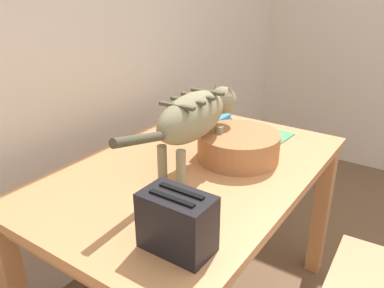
% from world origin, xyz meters
% --- Properties ---
extents(wall_rear, '(4.90, 0.11, 2.50)m').
position_xyz_m(wall_rear, '(-0.00, 2.22, 1.25)').
color(wall_rear, silver).
rests_on(wall_rear, ground_plane).
extents(dining_table, '(1.31, 0.86, 0.76)m').
position_xyz_m(dining_table, '(0.06, 1.54, 0.67)').
color(dining_table, tan).
rests_on(dining_table, ground_plane).
extents(cat, '(0.74, 0.17, 0.31)m').
position_xyz_m(cat, '(0.08, 1.54, 0.97)').
color(cat, gray).
rests_on(cat, dining_table).
extents(saucer_bowl, '(0.18, 0.18, 0.03)m').
position_xyz_m(saucer_bowl, '(0.30, 1.55, 0.77)').
color(saucer_bowl, '#3D9450').
rests_on(saucer_bowl, dining_table).
extents(coffee_mug, '(0.12, 0.08, 0.08)m').
position_xyz_m(coffee_mug, '(0.30, 1.55, 0.82)').
color(coffee_mug, '#397EC3').
rests_on(coffee_mug, saucer_bowl).
extents(magazine, '(0.28, 0.24, 0.01)m').
position_xyz_m(magazine, '(0.51, 1.45, 0.76)').
color(magazine, '#44965B').
rests_on(magazine, dining_table).
extents(book_stack, '(0.17, 0.15, 0.04)m').
position_xyz_m(book_stack, '(0.55, 1.75, 0.78)').
color(book_stack, purple).
rests_on(book_stack, dining_table).
extents(wicker_basket, '(0.34, 0.34, 0.11)m').
position_xyz_m(wicker_basket, '(0.23, 1.43, 0.82)').
color(wicker_basket, '#B57344').
rests_on(wicker_basket, dining_table).
extents(toaster, '(0.12, 0.20, 0.18)m').
position_xyz_m(toaster, '(-0.38, 1.29, 0.84)').
color(toaster, black).
rests_on(toaster, dining_table).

